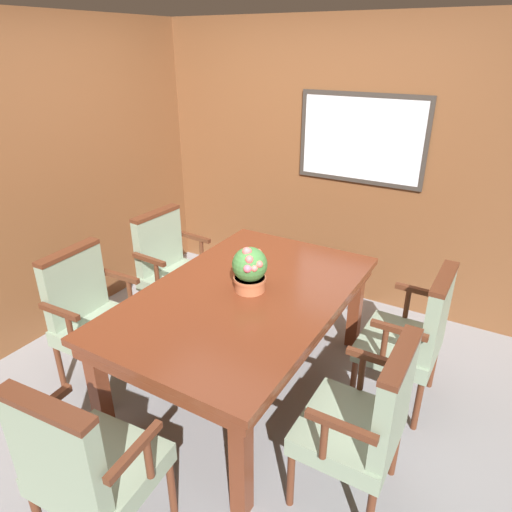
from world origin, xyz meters
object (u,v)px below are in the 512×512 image
(chair_left_far, at_px, (171,265))
(chair_left_near, at_px, (91,313))
(dining_table, at_px, (245,304))
(chair_head_near, at_px, (85,463))
(potted_plant, at_px, (250,269))
(chair_right_far, at_px, (413,333))
(chair_right_near, at_px, (365,419))

(chair_left_far, xyz_separation_m, chair_left_near, (0.01, -0.86, 0.00))
(dining_table, height_order, chair_head_near, chair_head_near)
(chair_head_near, distance_m, potted_plant, 1.43)
(chair_left_far, bearing_deg, chair_right_far, -86.29)
(chair_left_near, relative_size, potted_plant, 3.10)
(chair_right_far, distance_m, chair_left_near, 2.16)
(chair_left_near, relative_size, chair_head_near, 1.00)
(chair_right_far, height_order, chair_left_far, same)
(chair_right_near, bearing_deg, chair_head_near, -48.41)
(chair_left_near, bearing_deg, chair_right_near, -92.05)
(chair_left_far, relative_size, chair_left_near, 1.00)
(chair_right_near, bearing_deg, chair_left_far, -113.90)
(chair_left_near, xyz_separation_m, potted_plant, (0.98, 0.50, 0.37))
(chair_right_near, relative_size, chair_left_near, 1.00)
(chair_right_far, distance_m, chair_left_far, 1.99)
(chair_head_near, height_order, potted_plant, potted_plant)
(dining_table, xyz_separation_m, chair_left_far, (-0.97, 0.40, -0.12))
(chair_right_far, xyz_separation_m, chair_right_near, (-0.03, -0.87, 0.00))
(dining_table, relative_size, chair_left_far, 1.93)
(dining_table, relative_size, chair_left_near, 1.93)
(chair_head_near, bearing_deg, chair_right_near, -142.66)
(chair_right_far, distance_m, potted_plant, 1.12)
(chair_right_far, bearing_deg, dining_table, -67.34)
(chair_right_far, xyz_separation_m, chair_left_far, (-1.99, -0.01, 0.00))
(chair_right_far, relative_size, chair_left_near, 1.00)
(chair_left_near, height_order, potted_plant, potted_plant)
(chair_right_near, height_order, chair_head_near, same)
(dining_table, bearing_deg, chair_head_near, -90.33)
(potted_plant, bearing_deg, chair_right_near, -27.42)
(chair_left_near, xyz_separation_m, chair_head_near, (0.96, -0.88, 0.00))
(chair_head_near, relative_size, potted_plant, 3.10)
(chair_right_near, distance_m, chair_head_near, 1.32)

